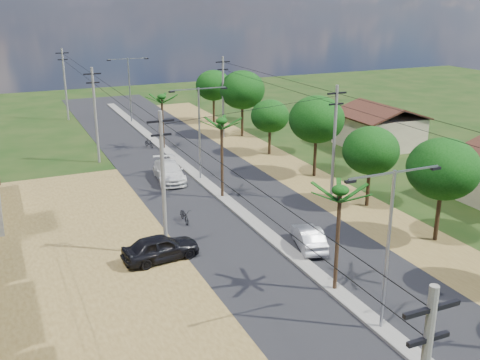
% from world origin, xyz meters
% --- Properties ---
extents(ground, '(160.00, 160.00, 0.00)m').
position_xyz_m(ground, '(0.00, 0.00, 0.00)').
color(ground, black).
rests_on(ground, ground).
extents(road, '(12.00, 110.00, 0.04)m').
position_xyz_m(road, '(0.00, 15.00, 0.02)').
color(road, black).
rests_on(road, ground).
extents(median, '(1.00, 90.00, 0.18)m').
position_xyz_m(median, '(0.00, 18.00, 0.09)').
color(median, '#605E56').
rests_on(median, ground).
extents(dirt_lot_west, '(18.00, 46.00, 0.04)m').
position_xyz_m(dirt_lot_west, '(-15.00, 8.00, 0.02)').
color(dirt_lot_west, brown).
rests_on(dirt_lot_west, ground).
extents(dirt_shoulder_east, '(5.00, 90.00, 0.03)m').
position_xyz_m(dirt_shoulder_east, '(8.50, 15.00, 0.01)').
color(dirt_shoulder_east, brown).
rests_on(dirt_shoulder_east, ground).
extents(house_east_far, '(7.60, 7.50, 4.60)m').
position_xyz_m(house_east_far, '(21.00, 28.00, 2.39)').
color(house_east_far, tan).
rests_on(house_east_far, ground).
extents(tree_east_c, '(4.60, 4.60, 6.83)m').
position_xyz_m(tree_east_c, '(9.70, 7.00, 4.86)').
color(tree_east_c, black).
rests_on(tree_east_c, ground).
extents(tree_east_d, '(4.20, 4.20, 6.13)m').
position_xyz_m(tree_east_d, '(9.40, 14.00, 4.34)').
color(tree_east_d, black).
rests_on(tree_east_d, ground).
extents(tree_east_e, '(4.80, 4.80, 7.14)m').
position_xyz_m(tree_east_e, '(9.60, 22.00, 5.09)').
color(tree_east_e, black).
rests_on(tree_east_e, ground).
extents(tree_east_f, '(3.80, 3.80, 5.52)m').
position_xyz_m(tree_east_f, '(9.20, 30.00, 3.89)').
color(tree_east_f, black).
rests_on(tree_east_f, ground).
extents(tree_east_g, '(5.00, 5.00, 7.38)m').
position_xyz_m(tree_east_g, '(9.80, 38.00, 5.24)').
color(tree_east_g, black).
rests_on(tree_east_g, ground).
extents(tree_east_h, '(4.40, 4.40, 6.52)m').
position_xyz_m(tree_east_h, '(9.50, 46.00, 4.64)').
color(tree_east_h, black).
rests_on(tree_east_h, ground).
extents(palm_median_near, '(2.00, 2.00, 6.15)m').
position_xyz_m(palm_median_near, '(0.00, 4.00, 5.54)').
color(palm_median_near, black).
rests_on(palm_median_near, ground).
extents(palm_median_mid, '(2.00, 2.00, 6.55)m').
position_xyz_m(palm_median_mid, '(0.00, 20.00, 5.90)').
color(palm_median_mid, black).
rests_on(palm_median_mid, ground).
extents(palm_median_far, '(2.00, 2.00, 5.85)m').
position_xyz_m(palm_median_far, '(0.00, 36.00, 5.26)').
color(palm_median_far, black).
rests_on(palm_median_far, ground).
extents(streetlight_near, '(5.10, 0.18, 8.00)m').
position_xyz_m(streetlight_near, '(0.00, 0.00, 4.79)').
color(streetlight_near, gray).
rests_on(streetlight_near, ground).
extents(streetlight_mid, '(5.10, 0.18, 8.00)m').
position_xyz_m(streetlight_mid, '(0.00, 25.00, 4.79)').
color(streetlight_mid, gray).
rests_on(streetlight_mid, ground).
extents(streetlight_far, '(5.10, 0.18, 8.00)m').
position_xyz_m(streetlight_far, '(0.00, 50.00, 4.79)').
color(streetlight_far, gray).
rests_on(streetlight_far, ground).
extents(utility_pole_w_b, '(1.60, 0.24, 9.00)m').
position_xyz_m(utility_pole_w_b, '(-7.00, 12.00, 4.76)').
color(utility_pole_w_b, '#605E56').
rests_on(utility_pole_w_b, ground).
extents(utility_pole_w_c, '(1.60, 0.24, 9.00)m').
position_xyz_m(utility_pole_w_c, '(-7.00, 34.00, 4.76)').
color(utility_pole_w_c, '#605E56').
rests_on(utility_pole_w_c, ground).
extents(utility_pole_w_d, '(1.60, 0.24, 9.00)m').
position_xyz_m(utility_pole_w_d, '(-7.00, 55.00, 4.76)').
color(utility_pole_w_d, '#605E56').
rests_on(utility_pole_w_d, ground).
extents(utility_pole_e_b, '(1.60, 0.24, 9.00)m').
position_xyz_m(utility_pole_e_b, '(7.50, 16.00, 4.76)').
color(utility_pole_e_b, '#605E56').
rests_on(utility_pole_e_b, ground).
extents(utility_pole_e_c, '(1.60, 0.24, 9.00)m').
position_xyz_m(utility_pole_e_c, '(7.50, 38.00, 4.76)').
color(utility_pole_e_c, '#605E56').
rests_on(utility_pole_e_c, ground).
extents(car_silver_mid, '(2.53, 4.40, 1.37)m').
position_xyz_m(car_silver_mid, '(1.50, 9.33, 0.69)').
color(car_silver_mid, '#A0A1A8').
rests_on(car_silver_mid, ground).
extents(car_white_far, '(2.91, 5.75, 1.60)m').
position_xyz_m(car_white_far, '(-2.53, 25.91, 0.80)').
color(car_white_far, silver).
rests_on(car_white_far, ground).
extents(car_parked_dark, '(4.83, 2.36, 1.59)m').
position_xyz_m(car_parked_dark, '(-7.50, 11.45, 0.79)').
color(car_parked_dark, black).
rests_on(car_parked_dark, ground).
extents(moto_rider_west_a, '(0.78, 1.97, 1.02)m').
position_xyz_m(moto_rider_west_a, '(-4.31, 16.49, 0.51)').
color(moto_rider_west_a, black).
rests_on(moto_rider_west_a, ground).
extents(moto_rider_west_b, '(0.89, 1.66, 0.96)m').
position_xyz_m(moto_rider_west_b, '(-1.20, 37.34, 0.48)').
color(moto_rider_west_b, black).
rests_on(moto_rider_west_b, ground).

